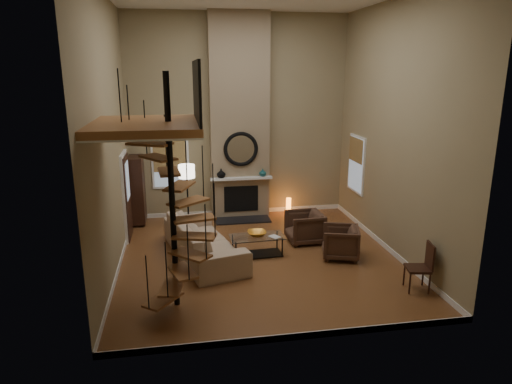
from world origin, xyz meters
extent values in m
cube|color=brown|center=(0.00, 0.00, -0.01)|extent=(6.00, 6.50, 0.01)
cube|color=#92825E|center=(0.00, 3.25, 2.75)|extent=(6.00, 0.02, 5.50)
cube|color=#92825E|center=(0.00, -3.25, 2.75)|extent=(6.00, 0.02, 5.50)
cube|color=#92825E|center=(-3.00, 0.00, 2.75)|extent=(0.02, 6.50, 5.50)
cube|color=#92825E|center=(3.00, 0.00, 2.75)|extent=(0.02, 6.50, 5.50)
cube|color=white|center=(0.00, 3.24, 0.06)|extent=(6.00, 0.02, 0.12)
cube|color=white|center=(0.00, -3.24, 0.06)|extent=(6.00, 0.02, 0.12)
cube|color=white|center=(-2.99, 0.00, 0.06)|extent=(0.02, 6.50, 0.12)
cube|color=white|center=(2.99, 0.00, 0.06)|extent=(0.02, 6.50, 0.12)
cube|color=#897459|center=(0.00, 3.06, 2.75)|extent=(1.60, 0.38, 5.50)
cube|color=black|center=(0.00, 2.57, 0.02)|extent=(1.50, 0.60, 0.04)
cube|color=black|center=(0.00, 2.86, 0.55)|extent=(0.95, 0.02, 0.72)
cube|color=white|center=(0.00, 2.78, 1.15)|extent=(1.70, 0.18, 0.06)
torus|color=black|center=(0.00, 2.84, 1.95)|extent=(0.94, 0.10, 0.94)
cylinder|color=white|center=(0.00, 2.85, 1.95)|extent=(0.80, 0.01, 0.80)
imported|color=black|center=(-0.55, 2.82, 1.30)|extent=(0.24, 0.24, 0.25)
imported|color=#164B4E|center=(0.60, 2.82, 1.28)|extent=(0.20, 0.20, 0.21)
cube|color=white|center=(-1.90, 3.23, 1.60)|extent=(1.02, 0.04, 1.52)
cube|color=#8C9EB2|center=(-1.90, 3.21, 1.60)|extent=(0.90, 0.01, 1.40)
cube|color=#A48349|center=(-1.90, 3.19, 1.81)|extent=(0.90, 0.01, 0.98)
cube|color=white|center=(2.98, 2.00, 1.60)|extent=(0.04, 1.02, 1.52)
cube|color=#8C9EB2|center=(2.96, 2.00, 1.60)|extent=(0.01, 0.90, 1.40)
cube|color=#A48349|center=(2.94, 2.00, 1.98)|extent=(0.01, 0.90, 0.63)
cube|color=white|center=(-2.97, 1.80, 1.05)|extent=(0.06, 1.05, 2.16)
cube|color=#331911|center=(-2.94, 1.80, 1.02)|extent=(0.05, 0.90, 2.05)
cube|color=#8C9EB2|center=(-2.90, 1.80, 1.45)|extent=(0.01, 0.60, 0.90)
cube|color=#985E31|center=(-2.15, -1.80, 3.18)|extent=(1.70, 2.20, 0.12)
cube|color=white|center=(-2.15, -1.80, 3.10)|extent=(1.70, 2.20, 0.03)
cube|color=black|center=(-1.33, -1.80, 3.71)|extent=(0.04, 2.20, 0.94)
cylinder|color=black|center=(-1.80, -1.80, 2.01)|extent=(0.10, 0.10, 4.02)
cube|color=#985E31|center=(-2.02, -2.08, 0.26)|extent=(0.71, 0.78, 0.04)
cylinder|color=black|center=(-2.24, -2.37, 0.73)|extent=(0.02, 0.02, 0.94)
cube|color=#985E31|center=(-1.86, -2.15, 0.52)|extent=(0.46, 0.77, 0.04)
cylinder|color=black|center=(-1.93, -2.51, 0.99)|extent=(0.02, 0.02, 0.94)
cube|color=#985E31|center=(-1.69, -2.14, 0.78)|extent=(0.55, 0.79, 0.04)
cylinder|color=black|center=(-1.58, -2.48, 1.25)|extent=(0.02, 0.02, 0.94)
cube|color=#985E31|center=(-1.54, -2.05, 1.04)|extent=(0.75, 0.74, 0.04)
cylinder|color=black|center=(-1.28, -2.30, 1.51)|extent=(0.02, 0.02, 0.94)
cube|color=#985E31|center=(-1.45, -1.90, 1.30)|extent=(0.79, 0.53, 0.04)
cylinder|color=black|center=(-1.11, -2.00, 1.77)|extent=(0.02, 0.02, 0.94)
cube|color=#985E31|center=(-1.45, -1.73, 1.56)|extent=(0.77, 0.48, 0.04)
cylinder|color=black|center=(-1.10, -1.65, 2.03)|extent=(0.02, 0.02, 0.94)
cube|color=#985E31|center=(-1.52, -1.57, 1.82)|extent=(0.77, 0.72, 0.04)
cylinder|color=black|center=(-1.25, -1.34, 2.29)|extent=(0.02, 0.02, 0.94)
cube|color=#985E31|center=(-1.67, -1.47, 2.08)|extent=(0.58, 0.79, 0.04)
cylinder|color=black|center=(-1.53, -1.13, 2.55)|extent=(0.02, 0.02, 0.94)
cube|color=#985E31|center=(-1.84, -1.44, 2.34)|extent=(0.41, 0.75, 0.04)
cylinder|color=black|center=(-1.88, -1.08, 2.81)|extent=(0.02, 0.02, 0.94)
cube|color=#985E31|center=(-2.00, -1.50, 2.60)|extent=(0.68, 0.79, 0.04)
cylinder|color=black|center=(-2.20, -1.20, 3.07)|extent=(0.02, 0.02, 0.94)
cube|color=#985E31|center=(-2.12, -1.63, 2.86)|extent=(0.80, 0.64, 0.04)
cylinder|color=black|center=(-2.44, -1.46, 3.33)|extent=(0.02, 0.02, 0.94)
cube|color=#985E31|center=(-2.16, -1.80, 3.12)|extent=(0.72, 0.34, 0.04)
cylinder|color=black|center=(-2.52, -1.80, 3.59)|extent=(0.02, 0.02, 0.94)
cube|color=#331911|center=(-2.80, 2.83, 0.95)|extent=(0.37, 0.79, 1.77)
imported|color=tan|center=(-1.21, 0.26, 0.40)|extent=(1.79, 3.06, 0.84)
imported|color=#492F21|center=(1.33, 0.79, 0.35)|extent=(0.87, 0.85, 0.76)
imported|color=#492F21|center=(1.84, -0.31, 0.35)|extent=(0.97, 0.96, 0.71)
cube|color=silver|center=(-0.02, 0.14, 0.44)|extent=(1.23, 0.66, 0.02)
cube|color=black|center=(-0.02, 0.14, 0.03)|extent=(1.13, 0.56, 0.02)
cylinder|color=black|center=(-0.53, -0.11, 0.22)|extent=(0.03, 0.03, 0.44)
cylinder|color=black|center=(0.51, -0.05, 0.22)|extent=(0.03, 0.03, 0.44)
cylinder|color=black|center=(-0.55, 0.33, 0.22)|extent=(0.03, 0.03, 0.44)
cylinder|color=black|center=(0.49, 0.38, 0.22)|extent=(0.03, 0.03, 0.44)
imported|color=orange|center=(-0.02, 0.19, 0.50)|extent=(0.42, 0.42, 0.10)
imported|color=gray|center=(0.33, -0.01, 0.46)|extent=(0.28, 0.30, 0.02)
cylinder|color=black|center=(-1.48, 2.12, 0.01)|extent=(0.37, 0.37, 0.03)
cylinder|color=black|center=(-1.48, 2.12, 0.80)|extent=(0.04, 0.04, 1.59)
cylinder|color=#F2E5C6|center=(-1.48, 2.12, 1.55)|extent=(0.41, 0.41, 0.33)
cylinder|color=orange|center=(1.36, 2.87, 0.25)|extent=(0.14, 0.14, 0.50)
cube|color=#331911|center=(2.66, -2.02, 0.44)|extent=(0.48, 0.48, 0.05)
cube|color=#331911|center=(2.86, -2.06, 0.70)|extent=(0.11, 0.39, 0.49)
cylinder|color=#331911|center=(2.45, -2.16, 0.21)|extent=(0.04, 0.04, 0.39)
cylinder|color=#331911|center=(2.80, -2.23, 0.21)|extent=(0.04, 0.04, 0.39)
cylinder|color=#331911|center=(2.51, -1.81, 0.21)|extent=(0.04, 0.04, 0.39)
cylinder|color=#331911|center=(2.87, -1.88, 0.21)|extent=(0.04, 0.04, 0.39)
camera|label=1|loc=(-1.64, -9.26, 4.05)|focal=32.05mm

